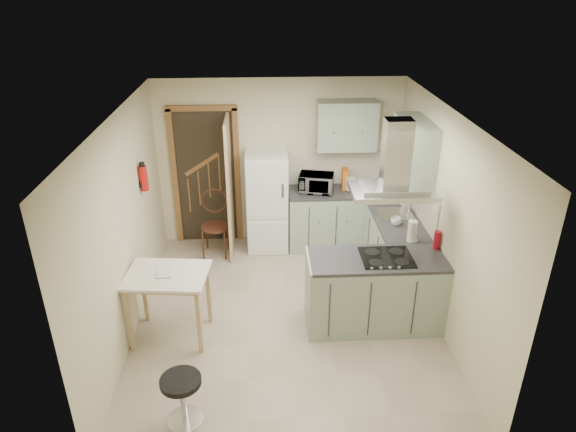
{
  "coord_description": "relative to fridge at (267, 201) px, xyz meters",
  "views": [
    {
      "loc": [
        -0.25,
        -5.15,
        3.84
      ],
      "look_at": [
        0.04,
        0.45,
        1.15
      ],
      "focal_mm": 32.0,
      "sensor_mm": 36.0,
      "label": 1
    }
  ],
  "objects": [
    {
      "name": "ceiling",
      "position": [
        0.2,
        -1.8,
        1.75
      ],
      "size": [
        4.2,
        4.2,
        0.0
      ],
      "primitive_type": "plane",
      "rotation": [
        3.14,
        0.0,
        0.0
      ],
      "color": "silver",
      "rests_on": "back_wall"
    },
    {
      "name": "sink",
      "position": [
        1.7,
        -0.85,
        0.16
      ],
      "size": [
        0.45,
        0.4,
        0.01
      ],
      "primitive_type": "cube",
      "color": "silver",
      "rests_on": "counter_right"
    },
    {
      "name": "microwave",
      "position": [
        0.72,
        -0.02,
        0.29
      ],
      "size": [
        0.55,
        0.42,
        0.27
      ],
      "primitive_type": "imported",
      "rotation": [
        0.0,
        0.0,
        -0.21
      ],
      "color": "black",
      "rests_on": "counter_back"
    },
    {
      "name": "wall_cabinet_right",
      "position": [
        1.82,
        -0.95,
        1.1
      ],
      "size": [
        0.35,
        0.9,
        0.7
      ],
      "primitive_type": "cube",
      "color": "#9EB2A0",
      "rests_on": "right_wall"
    },
    {
      "name": "fridge",
      "position": [
        0.0,
        0.0,
        0.0
      ],
      "size": [
        0.6,
        0.6,
        1.5
      ],
      "primitive_type": "cube",
      "color": "white",
      "rests_on": "floor"
    },
    {
      "name": "book",
      "position": [
        -1.24,
        -2.08,
        0.13
      ],
      "size": [
        0.18,
        0.23,
        0.1
      ],
      "primitive_type": "imported",
      "rotation": [
        0.0,
        0.0,
        0.04
      ],
      "color": "#A04835",
      "rests_on": "drop_leaf_table"
    },
    {
      "name": "fire_extinguisher",
      "position": [
        -1.54,
        -0.9,
        0.75
      ],
      "size": [
        0.1,
        0.1,
        0.32
      ],
      "primitive_type": "cylinder",
      "color": "#B2140F",
      "rests_on": "left_wall"
    },
    {
      "name": "wall_cabinet_back",
      "position": [
        1.15,
        0.12,
        1.1
      ],
      "size": [
        0.85,
        0.35,
        0.7
      ],
      "primitive_type": "cube",
      "color": "#9EB2A0",
      "rests_on": "back_wall"
    },
    {
      "name": "extractor_hood",
      "position": [
        1.32,
        -1.98,
        0.97
      ],
      "size": [
        0.9,
        0.55,
        0.1
      ],
      "primitive_type": "cube",
      "color": "silver",
      "rests_on": "ceiling"
    },
    {
      "name": "counter_right",
      "position": [
        1.7,
        -0.68,
        -0.3
      ],
      "size": [
        0.6,
        1.95,
        0.9
      ],
      "primitive_type": "cube",
      "color": "#9EB2A0",
      "rests_on": "floor"
    },
    {
      "name": "right_wall",
      "position": [
        2.0,
        -1.8,
        0.5
      ],
      "size": [
        0.0,
        4.2,
        4.2
      ],
      "primitive_type": "plane",
      "rotation": [
        1.57,
        0.0,
        -1.57
      ],
      "color": "beige",
      "rests_on": "floor"
    },
    {
      "name": "red_bottle",
      "position": [
        1.95,
        -1.8,
        0.26
      ],
      "size": [
        0.09,
        0.09,
        0.22
      ],
      "primitive_type": "cylinder",
      "rotation": [
        0.0,
        0.0,
        -0.09
      ],
      "color": "maroon",
      "rests_on": "peninsula"
    },
    {
      "name": "kettle",
      "position": [
        1.24,
        -0.02,
        0.26
      ],
      "size": [
        0.19,
        0.19,
        0.22
      ],
      "primitive_type": "cylinder",
      "rotation": [
        0.0,
        0.0,
        0.29
      ],
      "color": "silver",
      "rests_on": "counter_back"
    },
    {
      "name": "splashback",
      "position": [
        1.16,
        0.29,
        0.4
      ],
      "size": [
        1.68,
        0.02,
        0.5
      ],
      "primitive_type": "cube",
      "color": "beige",
      "rests_on": "counter_back"
    },
    {
      "name": "counter_back",
      "position": [
        0.86,
        0.0,
        -0.3
      ],
      "size": [
        1.08,
        0.6,
        0.9
      ],
      "primitive_type": "cube",
      "color": "#9EB2A0",
      "rests_on": "floor"
    },
    {
      "name": "soap_bottle",
      "position": [
        1.9,
        -0.58,
        0.25
      ],
      "size": [
        0.1,
        0.11,
        0.2
      ],
      "primitive_type": "imported",
      "rotation": [
        0.0,
        0.0,
        0.14
      ],
      "color": "#A8A7B3",
      "rests_on": "counter_right"
    },
    {
      "name": "peninsula",
      "position": [
        1.22,
        -1.98,
        -0.3
      ],
      "size": [
        1.55,
        0.65,
        0.9
      ],
      "primitive_type": "cube",
      "color": "#9EB2A0",
      "rests_on": "floor"
    },
    {
      "name": "cup",
      "position": [
        1.63,
        -1.16,
        0.2
      ],
      "size": [
        0.14,
        0.14,
        0.1
      ],
      "primitive_type": "imported",
      "rotation": [
        0.0,
        0.0,
        -0.11
      ],
      "color": "white",
      "rests_on": "counter_right"
    },
    {
      "name": "left_wall",
      "position": [
        -1.6,
        -1.8,
        0.5
      ],
      "size": [
        0.0,
        4.2,
        4.2
      ],
      "primitive_type": "plane",
      "rotation": [
        1.57,
        0.0,
        1.57
      ],
      "color": "beige",
      "rests_on": "floor"
    },
    {
      "name": "stool",
      "position": [
        -0.84,
        -3.36,
        -0.49
      ],
      "size": [
        0.45,
        0.45,
        0.51
      ],
      "primitive_type": "cylinder",
      "rotation": [
        0.0,
        0.0,
        -0.2
      ],
      "color": "black",
      "rests_on": "floor"
    },
    {
      "name": "drop_leaf_table",
      "position": [
        -1.14,
        -2.09,
        -0.33
      ],
      "size": [
        0.95,
        0.75,
        0.83
      ],
      "primitive_type": "cube",
      "rotation": [
        0.0,
        0.0,
        -0.1
      ],
      "color": "tan",
      "rests_on": "floor"
    },
    {
      "name": "hob",
      "position": [
        1.32,
        -1.98,
        0.16
      ],
      "size": [
        0.58,
        0.5,
        0.01
      ],
      "primitive_type": "cube",
      "color": "black",
      "rests_on": "peninsula"
    },
    {
      "name": "cereal_box",
      "position": [
        1.16,
        0.08,
        0.3
      ],
      "size": [
        0.1,
        0.21,
        0.3
      ],
      "primitive_type": "cube",
      "rotation": [
        0.0,
        0.0,
        -0.07
      ],
      "color": "#CB6417",
      "rests_on": "counter_back"
    },
    {
      "name": "doorway",
      "position": [
        -0.9,
        0.27,
        0.3
      ],
      "size": [
        1.1,
        0.12,
        2.1
      ],
      "primitive_type": "cube",
      "color": "brown",
      "rests_on": "floor"
    },
    {
      "name": "paper_towel",
      "position": [
        1.71,
        -1.59,
        0.29
      ],
      "size": [
        0.12,
        0.12,
        0.27
      ],
      "primitive_type": "cylinder",
      "rotation": [
        0.0,
        0.0,
        -0.16
      ],
      "color": "silver",
      "rests_on": "counter_right"
    },
    {
      "name": "back_wall",
      "position": [
        0.2,
        0.3,
        0.5
      ],
      "size": [
        3.6,
        0.0,
        3.6
      ],
      "primitive_type": "plane",
      "rotation": [
        1.57,
        0.0,
        0.0
      ],
      "color": "beige",
      "rests_on": "floor"
    },
    {
      "name": "bentwood_chair",
      "position": [
        -0.77,
        -0.21,
        -0.3
      ],
      "size": [
        0.43,
        0.43,
        0.91
      ],
      "primitive_type": "cube",
      "rotation": [
        0.0,
        0.0,
        -0.08
      ],
      "color": "#4A2318",
      "rests_on": "floor"
    },
    {
      "name": "floor",
      "position": [
        0.2,
        -1.8,
        -0.75
      ],
      "size": [
        4.2,
        4.2,
        0.0
      ],
      "primitive_type": "plane",
      "color": "tan",
      "rests_on": "ground"
    }
  ]
}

